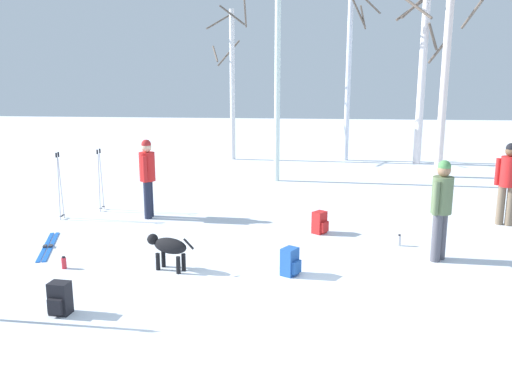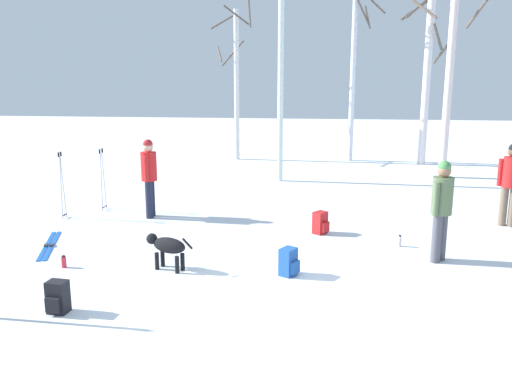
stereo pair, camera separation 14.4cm
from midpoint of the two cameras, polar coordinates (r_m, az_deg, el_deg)
ground_plane at (r=7.54m, az=1.70°, el=-11.97°), size 60.00×60.00×0.00m
person_0 at (r=9.49m, az=18.53°, el=-1.19°), size 0.37×0.42×1.72m
person_1 at (r=12.22m, az=24.70°, el=1.28°), size 0.49×0.34×1.72m
person_2 at (r=11.92m, az=-11.69°, el=1.93°), size 0.34×0.52×1.72m
dog at (r=8.83m, az=-9.71°, el=-5.71°), size 0.86×0.41×0.57m
ski_pair_lying_0 at (r=10.66m, az=-21.38°, el=-5.34°), size 0.69×1.69×0.05m
ski_poles_0 at (r=12.84m, az=-16.38°, el=1.42°), size 0.07×0.25×1.42m
ski_poles_1 at (r=12.37m, az=-20.28°, el=0.82°), size 0.07×0.20×1.45m
backpack_0 at (r=10.76m, az=6.34°, el=-3.23°), size 0.34×0.34×0.44m
backpack_1 at (r=8.56m, az=3.12°, el=-7.37°), size 0.34×0.33×0.44m
backpack_2 at (r=7.72m, az=-20.46°, el=-10.48°), size 0.28×0.30×0.44m
water_bottle_0 at (r=10.29m, az=14.44°, el=-4.96°), size 0.06×0.06×0.22m
water_bottle_1 at (r=9.42m, az=-19.97°, el=-7.02°), size 0.08×0.08×0.20m
birch_tree_0 at (r=19.55m, az=-2.77°, el=11.77°), size 1.41×1.66×5.71m
birch_tree_1 at (r=15.56m, az=1.93°, el=14.44°), size 1.44×1.45×6.78m
birch_tree_2 at (r=19.55m, az=9.57°, el=13.22°), size 1.90×1.90×6.43m
birch_tree_3 at (r=19.37m, az=16.87°, el=12.29°), size 1.77×1.93×5.96m
birch_tree_4 at (r=17.09m, az=19.26°, el=13.48°), size 1.38×1.39×6.97m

